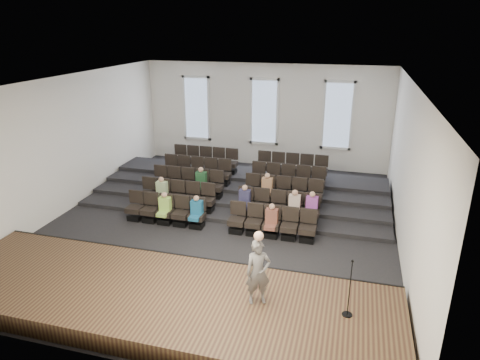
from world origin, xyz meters
name	(u,v)px	position (x,y,z in m)	size (l,w,h in m)	color
ground	(222,222)	(0.00, 0.00, 0.00)	(14.00, 14.00, 0.00)	black
ceiling	(220,81)	(0.00, 0.00, 5.01)	(12.00, 14.00, 0.02)	white
wall_back	(264,116)	(0.00, 7.02, 2.50)	(12.00, 0.04, 5.00)	white
wall_front	(109,259)	(0.00, -7.02, 2.50)	(12.00, 0.04, 5.00)	white
wall_left	(68,144)	(-6.02, 0.00, 2.50)	(0.04, 14.00, 5.00)	white
wall_right	(408,171)	(6.02, 0.00, 2.50)	(0.04, 14.00, 5.00)	white
stage	(160,299)	(0.00, -5.10, 0.25)	(11.80, 3.60, 0.50)	#503C22
stage_lip	(187,263)	(0.00, -3.33, 0.25)	(11.80, 0.06, 0.52)	black
risers	(244,187)	(0.00, 3.17, 0.20)	(11.80, 4.80, 0.60)	black
seating_rows	(234,190)	(0.00, 1.54, 0.68)	(6.80, 4.70, 1.67)	black
windows	(264,112)	(0.00, 6.95, 2.70)	(8.44, 0.10, 3.24)	white
audience	(234,199)	(0.35, 0.34, 0.81)	(6.05, 2.64, 1.10)	#A2D956
speaker	(258,272)	(2.45, -4.87, 1.31)	(0.59, 0.39, 1.61)	#5D5A58
mic_stand	(349,299)	(4.53, -4.82, 0.93)	(0.24, 0.24, 1.44)	black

